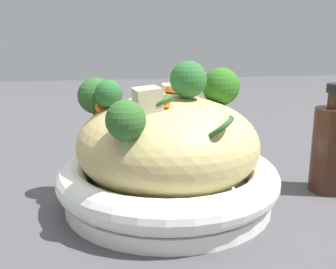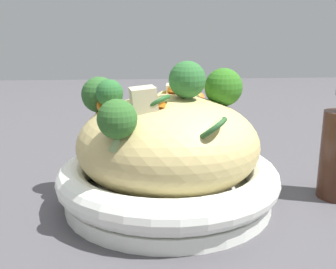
{
  "view_description": "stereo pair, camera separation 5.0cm",
  "coord_description": "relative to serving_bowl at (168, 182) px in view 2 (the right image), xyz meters",
  "views": [
    {
      "loc": [
        -0.47,
        0.09,
        0.21
      ],
      "look_at": [
        0.0,
        0.0,
        0.09
      ],
      "focal_mm": 42.11,
      "sensor_mm": 36.0,
      "label": 1
    },
    {
      "loc": [
        -0.48,
        0.04,
        0.21
      ],
      "look_at": [
        0.0,
        0.0,
        0.09
      ],
      "focal_mm": 42.11,
      "sensor_mm": 36.0,
      "label": 2
    }
  ],
  "objects": [
    {
      "name": "ground_plane",
      "position": [
        0.0,
        0.0,
        -0.03
      ],
      "size": [
        3.0,
        3.0,
        0.0
      ],
      "primitive_type": "plane",
      "color": "#464448"
    },
    {
      "name": "serving_bowl",
      "position": [
        0.0,
        0.0,
        0.0
      ],
      "size": [
        0.28,
        0.28,
        0.06
      ],
      "color": "white",
      "rests_on": "ground_plane"
    },
    {
      "name": "noodle_heap",
      "position": [
        0.0,
        0.0,
        0.05
      ],
      "size": [
        0.23,
        0.23,
        0.13
      ],
      "color": "tan",
      "rests_on": "serving_bowl"
    },
    {
      "name": "broccoli_florets",
      "position": [
        -0.0,
        0.02,
        0.11
      ],
      "size": [
        0.18,
        0.22,
        0.09
      ],
      "color": "#95B36D",
      "rests_on": "serving_bowl"
    },
    {
      "name": "carrot_coins",
      "position": [
        0.03,
        0.02,
        0.1
      ],
      "size": [
        0.14,
        0.15,
        0.04
      ],
      "color": "orange",
      "rests_on": "serving_bowl"
    },
    {
      "name": "zucchini_slices",
      "position": [
        -0.06,
        -0.01,
        0.1
      ],
      "size": [
        0.09,
        0.1,
        0.05
      ],
      "color": "beige",
      "rests_on": "serving_bowl"
    },
    {
      "name": "chicken_chunks",
      "position": [
        -0.0,
        0.01,
        0.11
      ],
      "size": [
        0.13,
        0.08,
        0.03
      ],
      "color": "beige",
      "rests_on": "serving_bowl"
    }
  ]
}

